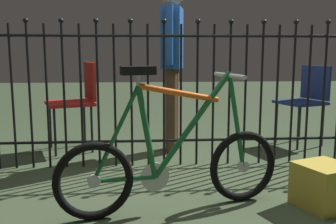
# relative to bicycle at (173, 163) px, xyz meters

# --- Properties ---
(ground_plane) EXTENTS (20.00, 20.00, 0.00)m
(ground_plane) POSITION_rel_bicycle_xyz_m (0.01, 0.25, -0.31)
(ground_plane) COLOR #36462D
(iron_fence) EXTENTS (4.57, 0.07, 1.33)m
(iron_fence) POSITION_rel_bicycle_xyz_m (-0.06, 0.97, 0.36)
(iron_fence) COLOR black
(iron_fence) RESTS_ON ground
(bicycle) EXTENTS (1.42, 0.48, 0.90)m
(bicycle) POSITION_rel_bicycle_xyz_m (0.00, 0.00, 0.00)
(bicycle) COLOR black
(bicycle) RESTS_ON ground
(chair_navy) EXTENTS (0.53, 0.53, 0.84)m
(chair_navy) POSITION_rel_bicycle_xyz_m (1.57, 1.64, 0.21)
(chair_navy) COLOR black
(chair_navy) RESTS_ON ground
(chair_red) EXTENTS (0.56, 0.56, 0.88)m
(chair_red) POSITION_rel_bicycle_xyz_m (-0.81, 1.57, 0.24)
(chair_red) COLOR black
(chair_red) RESTS_ON ground
(person_visitor) EXTENTS (0.24, 0.47, 1.63)m
(person_visitor) POSITION_rel_bicycle_xyz_m (0.12, 1.47, 0.67)
(person_visitor) COLOR #4C3823
(person_visitor) RESTS_ON ground
(display_crate) EXTENTS (0.40, 0.40, 0.28)m
(display_crate) POSITION_rel_bicycle_xyz_m (0.97, -0.03, -0.17)
(display_crate) COLOR #B29933
(display_crate) RESTS_ON ground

